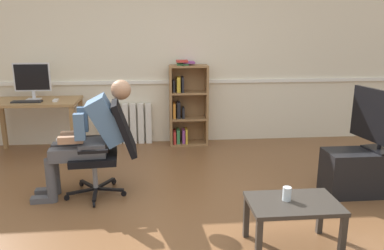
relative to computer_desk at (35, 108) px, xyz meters
name	(u,v)px	position (x,y,z in m)	size (l,w,h in m)	color
ground_plane	(184,226)	(1.86, -2.15, -0.65)	(18.00, 18.00, 0.00)	brown
back_wall	(171,52)	(1.86, 0.50, 0.70)	(12.00, 0.13, 2.70)	beige
computer_desk	(35,108)	(0.00, 0.00, 0.00)	(1.18, 0.66, 0.76)	#9E7547
imac_monitor	(32,79)	(-0.02, 0.08, 0.39)	(0.48, 0.14, 0.49)	silver
keyboard	(27,102)	(-0.04, -0.14, 0.12)	(0.38, 0.12, 0.02)	black
computer_mouse	(56,100)	(0.32, -0.12, 0.13)	(0.06, 0.10, 0.03)	white
bookshelf	(186,105)	(2.07, 0.29, -0.06)	(0.56, 0.29, 1.25)	olive
radiator	(126,124)	(1.17, 0.39, -0.34)	(0.77, 0.08, 0.61)	white
office_chair	(108,146)	(1.14, -1.40, -0.12)	(0.76, 0.62, 0.99)	black
person_seated	(90,135)	(0.97, -1.42, 0.00)	(1.04, 0.41, 1.20)	#4C4C51
tv_stand	(376,172)	(3.92, -1.64, -0.41)	(1.10, 0.36, 0.47)	black
tv_screen	(383,120)	(3.92, -1.64, 0.15)	(0.25, 0.89, 0.62)	black
coffee_table	(293,209)	(2.68, -2.57, -0.31)	(0.70, 0.45, 0.40)	#332D28
drinking_glass	(287,194)	(2.64, -2.54, -0.19)	(0.07, 0.07, 0.11)	silver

